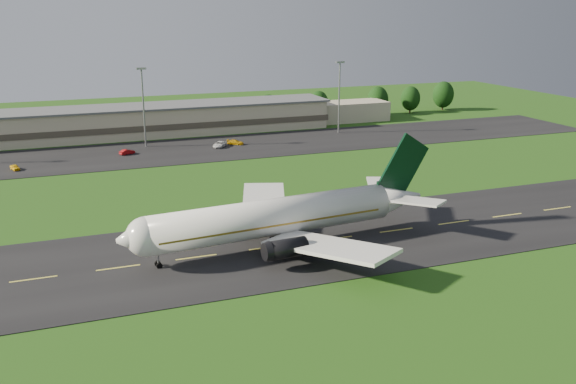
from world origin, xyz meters
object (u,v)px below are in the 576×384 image
object	(u,v)px
terminal	(141,121)
service_vehicle_a	(15,167)
service_vehicle_c	(220,144)
service_vehicle_b	(127,152)
light_mast_east	(339,88)
service_vehicle_d	(235,142)
light_mast_centre	(143,98)
airliner	(278,217)

from	to	relation	value
terminal	service_vehicle_a	xyz separation A→B (m)	(-32.44, -31.06, -3.30)
service_vehicle_c	service_vehicle_b	bearing A→B (deg)	-145.79
light_mast_east	service_vehicle_d	bearing A→B (deg)	-169.91
terminal	service_vehicle_b	distance (m)	25.15
light_mast_centre	service_vehicle_b	world-z (taller)	light_mast_centre
light_mast_east	terminal	bearing A→B (deg)	163.20
airliner	service_vehicle_d	distance (m)	75.70
light_mast_centre	service_vehicle_b	size ratio (longest dim) A/B	5.31
light_mast_centre	service_vehicle_d	world-z (taller)	light_mast_centre
service_vehicle_d	light_mast_east	bearing A→B (deg)	-47.55
airliner	service_vehicle_a	bearing A→B (deg)	115.27
terminal	light_mast_centre	distance (m)	18.45
light_mast_east	service_vehicle_a	world-z (taller)	light_mast_east
service_vehicle_a	service_vehicle_b	distance (m)	26.30
airliner	service_vehicle_a	distance (m)	75.74
terminal	service_vehicle_b	bearing A→B (deg)	-106.59
light_mast_east	service_vehicle_b	xyz separation A→B (m)	(-60.72, -7.72, -12.01)
service_vehicle_a	airliner	bearing A→B (deg)	-78.23
light_mast_centre	light_mast_east	distance (m)	55.00
terminal	light_mast_centre	bearing A→B (deg)	-94.95
light_mast_centre	service_vehicle_c	bearing A→B (deg)	-22.65
service_vehicle_a	service_vehicle_d	distance (m)	54.24
light_mast_east	service_vehicle_b	world-z (taller)	light_mast_east
airliner	light_mast_east	distance (m)	93.28
airliner	service_vehicle_b	distance (m)	73.52
light_mast_centre	light_mast_east	world-z (taller)	same
terminal	service_vehicle_d	bearing A→B (deg)	-46.25
terminal	airliner	bearing A→B (deg)	-86.33
airliner	terminal	xyz separation A→B (m)	(-6.17, 96.10, -0.67)
service_vehicle_d	terminal	bearing A→B (deg)	76.11
service_vehicle_c	service_vehicle_d	bearing A→B (deg)	52.34
service_vehicle_c	light_mast_centre	bearing A→B (deg)	-169.21
service_vehicle_b	service_vehicle_c	world-z (taller)	service_vehicle_c
light_mast_centre	service_vehicle_a	size ratio (longest dim) A/B	5.90
light_mast_east	service_vehicle_d	world-z (taller)	light_mast_east
light_mast_centre	service_vehicle_a	world-z (taller)	light_mast_centre
airliner	light_mast_centre	distance (m)	80.68
airliner	service_vehicle_d	bearing A→B (deg)	73.24
light_mast_centre	airliner	bearing A→B (deg)	-84.59
airliner	service_vehicle_b	bearing A→B (deg)	95.01
service_vehicle_d	light_mast_centre	bearing A→B (deg)	107.89
terminal	service_vehicle_d	distance (m)	30.59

